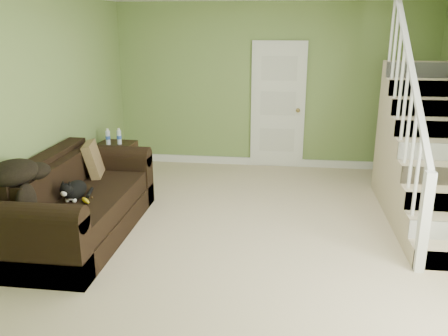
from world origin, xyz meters
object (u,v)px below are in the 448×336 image
(sofa, at_px, (77,206))
(cat, at_px, (74,190))
(banana, at_px, (85,201))
(side_table, at_px, (117,163))

(sofa, xyz_separation_m, cat, (0.06, -0.16, 0.24))
(cat, distance_m, banana, 0.19)
(sofa, bearing_deg, banana, -49.19)
(sofa, relative_size, side_table, 2.72)
(sofa, distance_m, banana, 0.37)
(sofa, relative_size, banana, 13.06)
(cat, bearing_deg, banana, -25.98)
(banana, bearing_deg, side_table, 56.89)
(banana, bearing_deg, cat, 107.21)
(banana, bearing_deg, sofa, 86.53)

